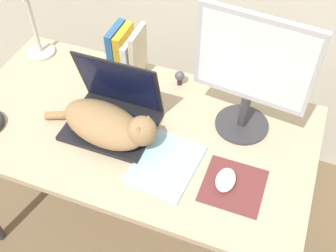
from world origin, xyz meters
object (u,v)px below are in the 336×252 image
at_px(cat, 109,125).
at_px(desk_lamp, 30,6).
at_px(external_monitor, 252,72).
at_px(computer_mouse, 226,180).
at_px(book_row, 127,53).
at_px(laptop, 114,113).
at_px(webcam, 180,77).
at_px(notepad, 166,164).

bearing_deg(cat, desk_lamp, 146.82).
height_order(cat, desk_lamp, desk_lamp).
bearing_deg(external_monitor, computer_mouse, -87.42).
distance_m(cat, external_monitor, 0.55).
xyz_separation_m(computer_mouse, book_row, (-0.55, 0.42, 0.09)).
bearing_deg(desk_lamp, laptop, -27.45).
relative_size(laptop, desk_lamp, 0.81).
relative_size(book_row, desk_lamp, 0.56).
bearing_deg(cat, external_monitor, 27.10).
xyz_separation_m(desk_lamp, webcam, (0.63, 0.06, -0.23)).
bearing_deg(computer_mouse, laptop, 165.38).
bearing_deg(computer_mouse, cat, 173.65).
relative_size(laptop, cat, 0.70).
distance_m(external_monitor, book_row, 0.58).
distance_m(external_monitor, notepad, 0.44).
distance_m(laptop, webcam, 0.34).
distance_m(notepad, webcam, 0.44).
distance_m(external_monitor, webcam, 0.41).
height_order(notepad, webcam, webcam).
relative_size(laptop, external_monitor, 0.67).
distance_m(laptop, book_row, 0.31).
bearing_deg(laptop, cat, -77.62).
height_order(cat, computer_mouse, cat).
relative_size(desk_lamp, webcam, 6.13).
xyz_separation_m(external_monitor, desk_lamp, (-0.94, 0.09, -0.00)).
xyz_separation_m(computer_mouse, webcam, (-0.32, 0.42, 0.02)).
height_order(computer_mouse, desk_lamp, desk_lamp).
height_order(laptop, webcam, laptop).
bearing_deg(desk_lamp, webcam, 4.98).
distance_m(computer_mouse, desk_lamp, 1.05).
relative_size(cat, book_row, 2.08).
bearing_deg(desk_lamp, external_monitor, -5.23).
distance_m(book_row, desk_lamp, 0.43).
bearing_deg(laptop, book_row, 103.96).
distance_m(laptop, computer_mouse, 0.50).
height_order(book_row, notepad, book_row).
relative_size(external_monitor, desk_lamp, 1.20).
distance_m(computer_mouse, book_row, 0.70).
bearing_deg(webcam, external_monitor, -24.69).
height_order(laptop, external_monitor, external_monitor).
height_order(cat, external_monitor, external_monitor).
relative_size(cat, computer_mouse, 4.56).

